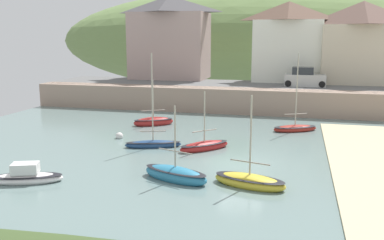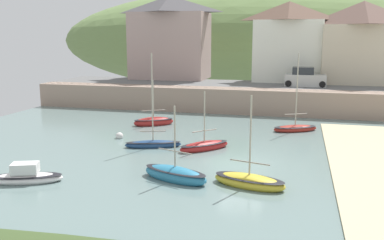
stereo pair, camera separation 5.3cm
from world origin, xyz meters
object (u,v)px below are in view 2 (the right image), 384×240
Objects in this scene: sailboat_blue_trim at (204,146)px; motorboat_with_cabin at (295,128)px; waterfront_building_centre at (288,41)px; sailboat_tall_mast at (249,181)px; mooring_buoy at (119,136)px; sailboat_white_hull at (175,174)px; waterfront_building_right at (362,42)px; fishing_boat_green at (154,122)px; parked_car_near_slipway at (305,78)px; rowboat_small_beached at (26,177)px; waterfront_building_left at (170,37)px; dinghy_open_wooden at (153,143)px.

sailboat_blue_trim is 9.31m from motorboat_with_cabin.
sailboat_tall_mast is (-0.73, -28.79, -6.62)m from waterfront_building_centre.
sailboat_white_hull is at bearing -49.75° from mooring_buoy.
waterfront_building_right is 1.38× the size of motorboat_with_cabin.
sailboat_blue_trim is 0.65× the size of motorboat_with_cabin.
waterfront_building_right reaches higher than mooring_buoy.
fishing_boat_green is (-9.66, 12.95, 0.02)m from sailboat_tall_mast.
motorboat_with_cabin is 1.52× the size of parked_car_near_slipway.
waterfront_building_right is at bearing 8.56° from fishing_boat_green.
waterfront_building_centre is 15.84× the size of mooring_buoy.
rowboat_small_beached is at bearing -111.10° from waterfront_building_centre.
waterfront_building_left is 2.40× the size of fishing_boat_green.
mooring_buoy is at bearing -118.15° from waterfront_building_centre.
dinghy_open_wooden is at bearing -124.56° from waterfront_building_right.
sailboat_white_hull is 1.01× the size of parked_car_near_slipway.
motorboat_with_cabin reaches higher than parked_car_near_slipway.
waterfront_building_centre is 29.55m from sailboat_tall_mast.
parked_car_near_slipway is (12.36, 11.34, 2.92)m from fishing_boat_green.
waterfront_building_centre is at bearing 51.38° from dinghy_open_wooden.
motorboat_with_cabin is at bearing 95.85° from sailboat_tall_mast.
waterfront_building_centre is 1.36× the size of dinghy_open_wooden.
waterfront_building_right is (21.49, 0.00, -0.50)m from waterfront_building_left.
fishing_boat_green is at bearing -77.92° from waterfront_building_left.
motorboat_with_cabin is at bearing -45.26° from waterfront_building_left.
parked_car_near_slipway reaches higher than mooring_buoy.
sailboat_tall_mast is at bearing -65.62° from waterfront_building_left.
parked_car_near_slipway is at bearing 25.15° from sailboat_blue_trim.
parked_car_near_slipway is at bearing 59.10° from motorboat_with_cabin.
sailboat_tall_mast is at bearing -125.95° from motorboat_with_cabin.
waterfront_building_right reaches higher than dinghy_open_wooden.
fishing_boat_green is 0.64× the size of motorboat_with_cabin.
fishing_boat_green is at bearing -138.81° from waterfront_building_right.
sailboat_white_hull reaches higher than rowboat_small_beached.
waterfront_building_left is 25.40m from sailboat_blue_trim.
waterfront_building_centre reaches higher than sailboat_white_hull.
waterfront_building_left is 1.50× the size of dinghy_open_wooden.
parked_car_near_slipway is (2.70, 24.29, 2.94)m from sailboat_tall_mast.
rowboat_small_beached is at bearing -94.26° from mooring_buoy.
waterfront_building_left is at bearing -180.00° from waterfront_building_centre.
sailboat_blue_trim is 6.95m from mooring_buoy.
waterfront_building_right is at bearing 0.00° from waterfront_building_left.
dinghy_open_wooden is 7.34m from fishing_boat_green.
sailboat_blue_trim is 0.85× the size of sailboat_tall_mast.
waterfront_building_right reaches higher than fishing_boat_green.
motorboat_with_cabin reaches higher than rowboat_small_beached.
sailboat_tall_mast is (3.73, -6.25, 0.01)m from sailboat_blue_trim.
sailboat_tall_mast is at bearing -95.57° from parked_car_near_slipway.
sailboat_white_hull is at bearing -72.35° from waterfront_building_left.
mooring_buoy is (-0.85, -5.16, -0.12)m from fishing_boat_green.
rowboat_small_beached is at bearing -128.63° from fishing_boat_green.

